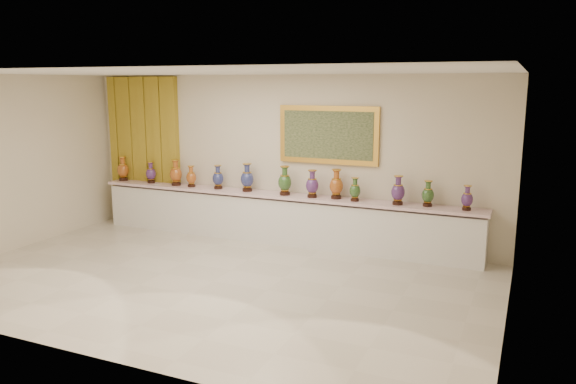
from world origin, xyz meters
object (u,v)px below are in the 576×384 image
counter (278,219)px  vase_1 (151,173)px  vase_0 (123,170)px  vase_2 (176,174)px

counter → vase_1: bearing=-180.0°
counter → vase_0: 3.52m
counter → vase_2: 2.26m
counter → vase_2: vase_2 is taller
vase_1 → vase_2: vase_2 is taller
vase_0 → vase_1: size_ratio=1.17×
vase_1 → vase_2: (0.62, -0.03, 0.04)m
vase_0 → vase_2: (1.30, -0.03, 0.00)m
vase_0 → vase_1: (0.68, 0.01, -0.03)m
vase_0 → vase_1: 0.68m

